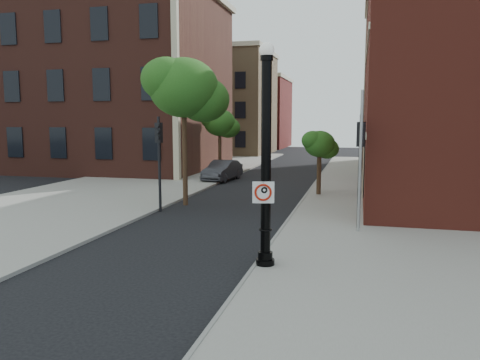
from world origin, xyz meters
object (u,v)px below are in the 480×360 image
(lamppost, at_px, (266,168))
(traffic_signal_left, at_px, (159,148))
(parked_car, at_px, (222,170))
(traffic_signal_right, at_px, (360,153))
(no_parking_sign, at_px, (263,192))

(lamppost, bearing_deg, traffic_signal_left, 132.11)
(lamppost, distance_m, traffic_signal_left, 9.25)
(parked_car, distance_m, traffic_signal_right, 15.88)
(no_parking_sign, relative_size, traffic_signal_right, 0.14)
(traffic_signal_right, bearing_deg, parked_car, 137.46)
(lamppost, relative_size, no_parking_sign, 10.38)
(traffic_signal_left, bearing_deg, parked_car, 98.85)
(traffic_signal_right, bearing_deg, lamppost, -103.18)
(parked_car, relative_size, traffic_signal_right, 0.97)
(lamppost, bearing_deg, no_parking_sign, -102.78)
(lamppost, bearing_deg, traffic_signal_right, 64.55)
(traffic_signal_right, bearing_deg, traffic_signal_left, -178.49)
(no_parking_sign, xyz_separation_m, traffic_signal_left, (-6.16, 7.01, 0.70))
(lamppost, xyz_separation_m, traffic_signal_left, (-6.20, 6.86, 0.04))
(parked_car, height_order, traffic_signal_left, traffic_signal_left)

